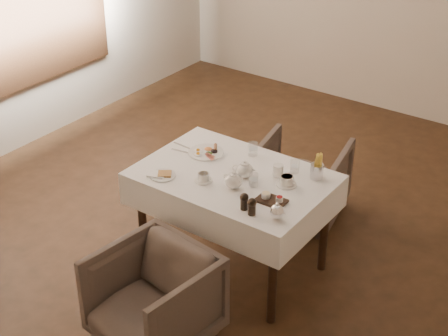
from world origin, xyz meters
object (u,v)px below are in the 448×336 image
table (233,189)px  breakfast_plate (207,152)px  armchair_near (154,298)px  armchair_far (301,180)px  teapot_centre (245,169)px

table → breakfast_plate: size_ratio=5.05×
armchair_near → breakfast_plate: size_ratio=2.66×
table → armchair_far: size_ratio=1.87×
armchair_far → armchair_near: bearing=78.2°
armchair_near → breakfast_plate: (-0.35, 1.02, 0.46)m
table → armchair_near: 0.94m
armchair_near → table: bearing=98.8°
armchair_near → teapot_centre: size_ratio=4.27×
table → teapot_centre: teapot_centre is taller
table → armchair_far: table is taller
table → armchair_far: (0.04, 0.87, -0.33)m
armchair_far → teapot_centre: (0.04, -0.86, 0.51)m
table → breakfast_plate: (-0.33, 0.14, 0.13)m
breakfast_plate → teapot_centre: teapot_centre is taller
armchair_near → teapot_centre: bearing=93.5°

